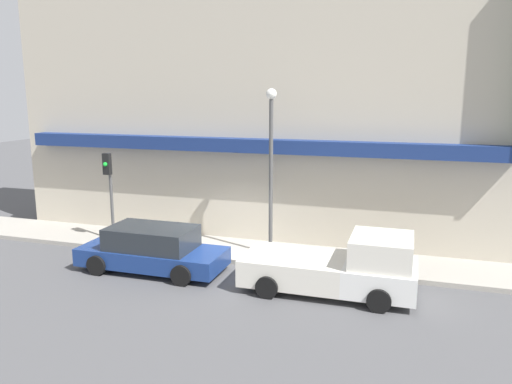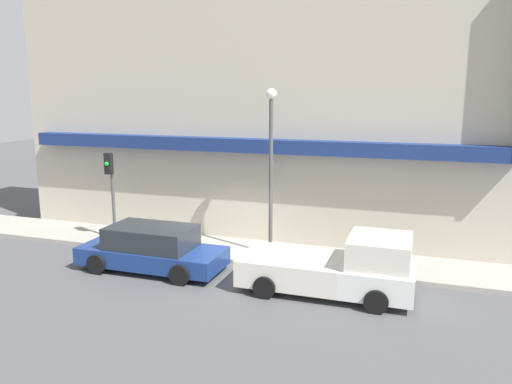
% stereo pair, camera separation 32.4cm
% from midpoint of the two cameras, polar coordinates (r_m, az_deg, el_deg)
% --- Properties ---
extents(ground_plane, '(80.00, 80.00, 0.00)m').
position_cam_midpoint_polar(ground_plane, '(17.30, -3.19, -8.12)').
color(ground_plane, '#4C4C4F').
extents(sidewalk, '(36.00, 2.48, 0.16)m').
position_cam_midpoint_polar(sidewalk, '(18.37, -1.75, -6.68)').
color(sidewalk, '#9E998E').
rests_on(sidewalk, ground).
extents(building, '(19.80, 3.80, 11.07)m').
position_cam_midpoint_polar(building, '(20.03, 0.94, 10.67)').
color(building, '#BCB29E').
rests_on(building, ground).
extents(pickup_truck, '(5.00, 2.32, 1.80)m').
position_cam_midpoint_polar(pickup_truck, '(14.82, 10.01, -8.48)').
color(pickup_truck, white).
rests_on(pickup_truck, ground).
extents(parked_car, '(4.80, 2.09, 1.47)m').
position_cam_midpoint_polar(parked_car, '(16.79, -11.26, -6.38)').
color(parked_car, navy).
rests_on(parked_car, ground).
extents(fire_hydrant, '(0.21, 0.21, 0.74)m').
position_cam_midpoint_polar(fire_hydrant, '(18.56, -9.03, -5.18)').
color(fire_hydrant, yellow).
rests_on(fire_hydrant, sidewalk).
extents(street_lamp, '(0.36, 0.36, 5.73)m').
position_cam_midpoint_polar(street_lamp, '(16.98, 2.27, 4.44)').
color(street_lamp, '#4C4C4C').
rests_on(street_lamp, sidewalk).
extents(traffic_light, '(0.28, 0.42, 3.38)m').
position_cam_midpoint_polar(traffic_light, '(19.57, -15.81, 1.31)').
color(traffic_light, '#4C4C4C').
rests_on(traffic_light, sidewalk).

